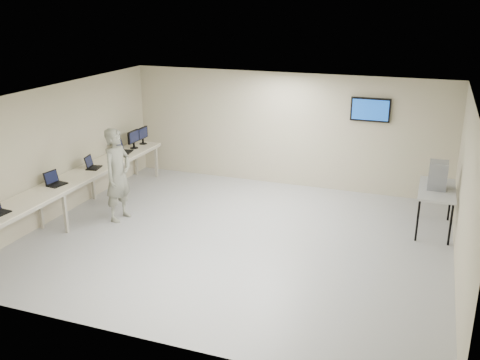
% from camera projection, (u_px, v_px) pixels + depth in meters
% --- Properties ---
extents(room, '(8.01, 7.01, 2.81)m').
position_uv_depth(room, '(239.00, 169.00, 10.06)').
color(room, '#A5A5A5').
rests_on(room, ground).
extents(workbench, '(0.76, 6.00, 0.90)m').
position_uv_depth(workbench, '(79.00, 179.00, 11.38)').
color(workbench, beige).
rests_on(workbench, ground).
extents(laptop_1, '(0.35, 0.40, 0.28)m').
position_uv_depth(laptop_1, '(54.00, 181.00, 10.76)').
color(laptop_1, black).
rests_on(laptop_1, workbench).
extents(laptop_2, '(0.35, 0.39, 0.27)m').
position_uv_depth(laptop_2, '(92.00, 165.00, 11.82)').
color(laptop_2, black).
rests_on(laptop_2, workbench).
extents(laptop_3, '(0.41, 0.45, 0.31)m').
position_uv_depth(laptop_3, '(123.00, 149.00, 13.02)').
color(laptop_3, black).
rests_on(laptop_3, workbench).
extents(monitor_near, '(0.20, 0.46, 0.45)m').
position_uv_depth(monitor_near, '(134.00, 138.00, 13.32)').
color(monitor_near, black).
rests_on(monitor_near, workbench).
extents(monitor_far, '(0.20, 0.44, 0.44)m').
position_uv_depth(monitor_far, '(143.00, 134.00, 13.72)').
color(monitor_far, black).
rests_on(monitor_far, workbench).
extents(soldier, '(0.55, 0.77, 1.97)m').
position_uv_depth(soldier, '(118.00, 175.00, 11.11)').
color(soldier, '#646750').
rests_on(soldier, ground).
extents(side_table, '(0.69, 1.49, 0.89)m').
position_uv_depth(side_table, '(437.00, 192.00, 10.61)').
color(side_table, '#9E9E9E').
rests_on(side_table, ground).
extents(storage_bins, '(0.35, 0.39, 0.55)m').
position_uv_depth(storage_bins, '(438.00, 175.00, 10.50)').
color(storage_bins, gray).
rests_on(storage_bins, side_table).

